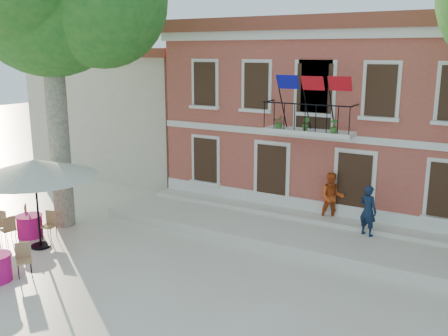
% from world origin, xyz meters
% --- Properties ---
extents(ground, '(90.00, 90.00, 0.00)m').
position_xyz_m(ground, '(0.00, 0.00, 0.00)').
color(ground, beige).
rests_on(ground, ground).
extents(main_building, '(13.50, 9.59, 7.50)m').
position_xyz_m(main_building, '(2.00, 9.99, 3.78)').
color(main_building, '#B75342').
rests_on(main_building, ground).
extents(neighbor_west, '(9.40, 9.40, 6.40)m').
position_xyz_m(neighbor_west, '(-9.50, 11.00, 3.22)').
color(neighbor_west, beige).
rests_on(neighbor_west, ground).
extents(terrace, '(14.00, 3.40, 0.30)m').
position_xyz_m(terrace, '(2.00, 4.40, 0.15)').
color(terrace, silver).
rests_on(terrace, ground).
extents(patio_umbrella, '(3.96, 3.96, 2.95)m').
position_xyz_m(patio_umbrella, '(-4.71, -0.78, 2.65)').
color(patio_umbrella, black).
rests_on(patio_umbrella, ground).
extents(pedestrian_navy, '(0.73, 0.61, 1.70)m').
position_xyz_m(pedestrian_navy, '(4.40, 4.95, 1.15)').
color(pedestrian_navy, '#101E36').
rests_on(pedestrian_navy, terrace).
extents(pedestrian_orange, '(1.07, 0.97, 1.79)m').
position_xyz_m(pedestrian_orange, '(2.92, 5.68, 1.20)').
color(pedestrian_orange, '#C34717').
rests_on(pedestrian_orange, terrace).
extents(cafe_table_0, '(1.82, 1.80, 0.95)m').
position_xyz_m(cafe_table_0, '(-5.79, -0.32, 0.43)').
color(cafe_table_0, '#EA166E').
rests_on(cafe_table_0, ground).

